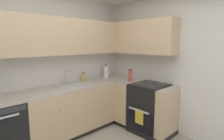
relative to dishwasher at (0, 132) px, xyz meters
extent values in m
cube|color=silver|center=(0.71, 0.33, 0.82)|extent=(3.80, 0.05, 2.52)
cube|color=silver|center=(2.58, -1.44, 0.82)|extent=(0.05, 3.59, 2.52)
cube|color=black|center=(0.00, 0.00, 0.00)|extent=(0.60, 0.60, 0.87)
cube|color=#333333|center=(0.00, -0.30, 0.38)|extent=(0.55, 0.01, 0.07)
cube|color=silver|center=(0.00, -0.32, 0.31)|extent=(0.36, 0.02, 0.02)
cube|color=tan|center=(1.13, 0.00, 0.04)|extent=(1.65, 0.60, 0.78)
cube|color=black|center=(1.13, 0.03, -0.39)|extent=(1.65, 0.54, 0.09)
sphere|color=tan|center=(0.77, -0.31, 0.19)|extent=(0.02, 0.02, 0.02)
sphere|color=tan|center=(1.49, -0.31, 0.19)|extent=(0.02, 0.02, 0.02)
cube|color=#B7A89E|center=(1.13, 0.00, 0.45)|extent=(2.85, 0.60, 0.03)
cube|color=tan|center=(2.25, -0.46, 0.04)|extent=(0.60, 0.32, 0.78)
cube|color=black|center=(2.28, -0.46, -0.39)|extent=(0.54, 0.32, 0.09)
cube|color=tan|center=(2.25, -1.31, 0.04)|extent=(0.60, 0.15, 0.78)
cube|color=black|center=(2.28, -1.31, -0.39)|extent=(0.54, 0.15, 0.09)
sphere|color=tan|center=(1.94, -1.31, 0.19)|extent=(0.02, 0.02, 0.02)
cube|color=#B7A89E|center=(2.25, -0.46, 0.45)|extent=(0.60, 0.32, 0.03)
cube|color=#B7A89E|center=(2.25, -1.31, 0.45)|extent=(0.60, 0.15, 0.03)
cube|color=black|center=(2.27, -0.94, 0.02)|extent=(0.64, 0.62, 0.91)
cube|color=black|center=(1.95, -0.94, -0.15)|extent=(0.02, 0.55, 0.38)
cube|color=silver|center=(1.93, -0.94, 0.06)|extent=(0.02, 0.43, 0.02)
cube|color=black|center=(2.27, -0.94, 0.48)|extent=(0.59, 0.60, 0.01)
cube|color=black|center=(2.58, -0.94, 0.54)|extent=(0.03, 0.60, 0.15)
cylinder|color=#4C4C4C|center=(2.13, -1.07, 0.49)|extent=(0.11, 0.11, 0.01)
cylinder|color=#4C4C4C|center=(2.13, -0.80, 0.49)|extent=(0.11, 0.11, 0.01)
cylinder|color=#4C4C4C|center=(2.42, -1.07, 0.49)|extent=(0.11, 0.11, 0.01)
cylinder|color=#4C4C4C|center=(2.42, -0.80, 0.49)|extent=(0.11, 0.11, 0.01)
cube|color=gold|center=(1.92, -0.96, -0.05)|extent=(0.02, 0.17, 0.26)
cube|color=tan|center=(0.97, 0.14, 1.35)|extent=(2.53, 0.32, 0.64)
sphere|color=tan|center=(0.41, -0.03, 1.14)|extent=(0.02, 0.02, 0.02)
sphere|color=tan|center=(1.53, -0.03, 1.14)|extent=(0.02, 0.02, 0.02)
cube|color=tan|center=(2.39, -0.51, 1.35)|extent=(0.32, 1.62, 0.64)
cube|color=#B7B7BC|center=(1.20, -0.03, 0.47)|extent=(0.56, 0.40, 0.01)
cube|color=gray|center=(1.20, -0.03, 0.42)|extent=(0.52, 0.36, 0.09)
cube|color=#99999E|center=(1.20, -0.03, 0.44)|extent=(0.02, 0.35, 0.06)
cylinder|color=silver|center=(1.20, 0.20, 0.60)|extent=(0.02, 0.02, 0.26)
cylinder|color=silver|center=(1.20, 0.13, 0.72)|extent=(0.02, 0.15, 0.02)
cylinder|color=silver|center=(1.25, 0.20, 0.50)|extent=(0.02, 0.02, 0.06)
cylinder|color=gold|center=(1.56, 0.18, 0.55)|extent=(0.06, 0.06, 0.16)
cylinder|color=#262626|center=(1.56, 0.18, 0.64)|extent=(0.03, 0.03, 0.03)
cylinder|color=white|center=(2.15, 0.16, 0.60)|extent=(0.11, 0.11, 0.26)
cylinder|color=#3F3F3F|center=(2.15, 0.16, 0.62)|extent=(0.02, 0.02, 0.32)
cylinder|color=#BF4C3F|center=(2.25, -0.46, 0.58)|extent=(0.08, 0.08, 0.22)
cylinder|color=black|center=(2.25, -0.46, 0.71)|extent=(0.04, 0.04, 0.02)
camera|label=1|loc=(-0.50, -2.80, 1.24)|focal=28.99mm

